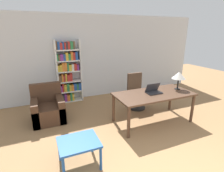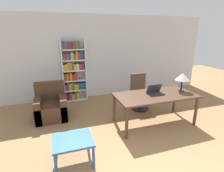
{
  "view_description": "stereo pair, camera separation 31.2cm",
  "coord_description": "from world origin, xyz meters",
  "px_view_note": "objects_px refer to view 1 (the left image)",
  "views": [
    {
      "loc": [
        -1.69,
        -1.08,
        2.17
      ],
      "look_at": [
        -0.22,
        2.35,
        1.0
      ],
      "focal_mm": 28.0,
      "sensor_mm": 36.0,
      "label": 1
    },
    {
      "loc": [
        -1.4,
        -1.19,
        2.17
      ],
      "look_at": [
        -0.22,
        2.35,
        1.0
      ],
      "focal_mm": 28.0,
      "sensor_mm": 36.0,
      "label": 2
    }
  ],
  "objects_px": {
    "desk": "(154,96)",
    "office_chair": "(136,93)",
    "table_lamp": "(179,76)",
    "armchair": "(48,109)",
    "side_table_blue": "(79,145)",
    "laptop": "(153,91)",
    "bookshelf": "(68,72)"
  },
  "relations": [
    {
      "from": "desk",
      "to": "table_lamp",
      "type": "height_order",
      "value": "table_lamp"
    },
    {
      "from": "office_chair",
      "to": "laptop",
      "type": "bearing_deg",
      "value": -93.45
    },
    {
      "from": "table_lamp",
      "to": "bookshelf",
      "type": "xyz_separation_m",
      "value": [
        -2.4,
        2.16,
        -0.16
      ]
    },
    {
      "from": "side_table_blue",
      "to": "bookshelf",
      "type": "distance_m",
      "value": 3.04
    },
    {
      "from": "table_lamp",
      "to": "office_chair",
      "type": "height_order",
      "value": "table_lamp"
    },
    {
      "from": "side_table_blue",
      "to": "laptop",
      "type": "bearing_deg",
      "value": 21.89
    },
    {
      "from": "bookshelf",
      "to": "office_chair",
      "type": "bearing_deg",
      "value": -36.54
    },
    {
      "from": "laptop",
      "to": "bookshelf",
      "type": "distance_m",
      "value": 2.72
    },
    {
      "from": "desk",
      "to": "office_chair",
      "type": "height_order",
      "value": "office_chair"
    },
    {
      "from": "desk",
      "to": "laptop",
      "type": "xyz_separation_m",
      "value": [
        0.01,
        0.04,
        0.13
      ]
    },
    {
      "from": "armchair",
      "to": "desk",
      "type": "bearing_deg",
      "value": -25.12
    },
    {
      "from": "laptop",
      "to": "office_chair",
      "type": "relative_size",
      "value": 0.36
    },
    {
      "from": "laptop",
      "to": "table_lamp",
      "type": "relative_size",
      "value": 0.82
    },
    {
      "from": "desk",
      "to": "armchair",
      "type": "relative_size",
      "value": 2.1
    },
    {
      "from": "desk",
      "to": "table_lamp",
      "type": "bearing_deg",
      "value": 1.98
    },
    {
      "from": "laptop",
      "to": "table_lamp",
      "type": "bearing_deg",
      "value": -1.06
    },
    {
      "from": "desk",
      "to": "office_chair",
      "type": "relative_size",
      "value": 1.84
    },
    {
      "from": "table_lamp",
      "to": "armchair",
      "type": "bearing_deg",
      "value": 160.77
    },
    {
      "from": "side_table_blue",
      "to": "bookshelf",
      "type": "bearing_deg",
      "value": 82.88
    },
    {
      "from": "laptop",
      "to": "armchair",
      "type": "relative_size",
      "value": 0.41
    },
    {
      "from": "armchair",
      "to": "bookshelf",
      "type": "distance_m",
      "value": 1.45
    },
    {
      "from": "desk",
      "to": "armchair",
      "type": "height_order",
      "value": "armchair"
    },
    {
      "from": "office_chair",
      "to": "desk",
      "type": "bearing_deg",
      "value": -93.97
    },
    {
      "from": "laptop",
      "to": "bookshelf",
      "type": "height_order",
      "value": "bookshelf"
    },
    {
      "from": "desk",
      "to": "laptop",
      "type": "distance_m",
      "value": 0.14
    },
    {
      "from": "armchair",
      "to": "laptop",
      "type": "bearing_deg",
      "value": -24.24
    },
    {
      "from": "laptop",
      "to": "office_chair",
      "type": "height_order",
      "value": "office_chair"
    },
    {
      "from": "office_chair",
      "to": "bookshelf",
      "type": "bearing_deg",
      "value": 143.46
    },
    {
      "from": "desk",
      "to": "laptop",
      "type": "relative_size",
      "value": 5.09
    },
    {
      "from": "armchair",
      "to": "bookshelf",
      "type": "bearing_deg",
      "value": 55.9
    },
    {
      "from": "desk",
      "to": "bookshelf",
      "type": "relative_size",
      "value": 0.97
    },
    {
      "from": "desk",
      "to": "table_lamp",
      "type": "relative_size",
      "value": 4.17
    }
  ]
}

